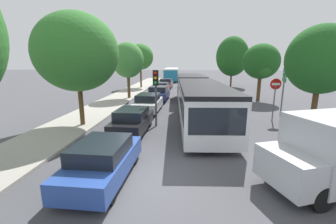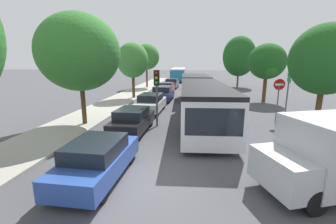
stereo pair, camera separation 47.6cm
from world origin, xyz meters
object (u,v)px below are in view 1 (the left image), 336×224
no_entry_sign (275,93)px  tree_left_mid (77,52)px  tree_right_far (232,57)px  tree_right_mid (261,62)px  queued_car_red (161,88)px  queued_car_white (148,103)px  direction_sign_post (284,81)px  city_bus_rear (172,73)px  traffic_light (156,86)px  queued_car_black (132,121)px  queued_car_blue (103,160)px  tree_left_distant (140,57)px  tree_left_far (128,61)px  tree_right_near (320,61)px  queued_car_graphite (166,83)px  queued_car_navy (159,93)px  articulated_bus (196,94)px

no_entry_sign → tree_left_mid: tree_left_mid is taller
tree_right_far → tree_right_mid: bearing=-88.5°
tree_left_mid → queued_car_red: bearing=77.5°
queued_car_white → direction_sign_post: size_ratio=1.16×
city_bus_rear → traffic_light: traffic_light is taller
no_entry_sign → tree_right_far: size_ratio=0.37×
queued_car_black → no_entry_sign: 9.33m
queued_car_red → tree_left_mid: 15.67m
queued_car_blue → tree_left_distant: (-3.85, 26.36, 3.77)m
tree_left_distant → no_entry_sign: bearing=-55.7°
tree_left_far → tree_right_far: size_ratio=0.76×
tree_left_far → queued_car_black: bearing=-75.2°
city_bus_rear → tree_right_near: (10.34, -34.11, 2.43)m
queued_car_black → queued_car_graphite: queued_car_graphite is taller
queued_car_white → queued_car_navy: (0.21, 5.28, 0.03)m
queued_car_graphite → tree_right_mid: (10.24, -10.20, 3.08)m
articulated_bus → traffic_light: size_ratio=5.12×
queued_car_navy → tree_left_far: bearing=77.9°
tree_right_mid → no_entry_sign: bearing=-101.2°
queued_car_graphite → tree_right_far: bearing=-71.9°
queued_car_black → queued_car_red: (-0.02, 15.83, -0.00)m
queued_car_blue → tree_left_far: bearing=13.2°
queued_car_red → tree_left_far: tree_left_far is taller
traffic_light → queued_car_blue: bearing=-8.4°
direction_sign_post → tree_left_far: bearing=-12.7°
direction_sign_post → queued_car_black: bearing=40.1°
direction_sign_post → tree_left_mid: (-13.22, -3.82, 1.83)m
queued_car_graphite → tree_right_far: (9.91, 2.84, 3.79)m
tree_right_near → tree_right_mid: tree_right_near is taller
tree_left_mid → tree_left_far: 10.40m
queued_car_white → tree_left_mid: 6.57m
queued_car_navy → tree_right_near: tree_right_near is taller
queued_car_black → no_entry_sign: bearing=-68.1°
queued_car_black → queued_car_red: bearing=2.2°
queued_car_graphite → direction_sign_post: direction_sign_post is taller
queued_car_black → tree_right_far: bearing=-20.2°
queued_car_red → tree_left_distant: size_ratio=0.62×
tree_right_far → direction_sign_post: bearing=-90.2°
queued_car_graphite → direction_sign_post: (9.82, -16.72, 1.85)m
articulated_bus → tree_left_far: 9.34m
tree_right_mid → queued_car_red: bearing=156.4°
queued_car_graphite → articulated_bus: bearing=-165.2°
queued_car_graphite → city_bus_rear: bearing=2.3°
direction_sign_post → queued_car_white: bearing=11.6°
tree_right_far → queued_car_white: bearing=-117.5°
queued_car_white → tree_right_mid: (10.28, 6.05, 3.08)m
queued_car_red → tree_left_mid: tree_left_mid is taller
articulated_bus → tree_right_mid: size_ratio=3.10×
tree_left_distant → tree_right_far: size_ratio=0.84×
tree_left_mid → tree_right_mid: tree_left_mid is taller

